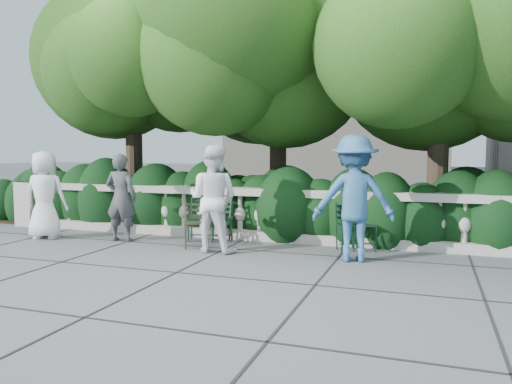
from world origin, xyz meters
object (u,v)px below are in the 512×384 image
(person_woman_grey, at_px, (121,198))
(chair_c, at_px, (222,243))
(person_casual_man, at_px, (213,199))
(person_older_blue, at_px, (354,198))
(person_businessman, at_px, (45,195))
(chair_d, at_px, (352,253))
(chair_b, at_px, (213,243))
(chair_a, at_px, (198,243))
(chair_e, at_px, (365,252))
(chair_weathered, at_px, (196,249))

(person_woman_grey, bearing_deg, chair_c, -172.32)
(person_casual_man, xyz_separation_m, person_older_blue, (2.36, 0.08, 0.08))
(person_businessman, xyz_separation_m, person_casual_man, (3.60, -0.06, 0.05))
(chair_d, relative_size, person_businessman, 0.49)
(chair_c, bearing_deg, person_businessman, 171.10)
(chair_b, xyz_separation_m, person_woman_grey, (-1.74, -0.36, 0.83))
(chair_b, relative_size, person_casual_man, 0.46)
(chair_a, relative_size, chair_d, 1.00)
(chair_e, bearing_deg, chair_b, 170.04)
(chair_c, distance_m, person_woman_grey, 2.09)
(chair_e, bearing_deg, person_casual_man, -174.61)
(person_woman_grey, bearing_deg, person_businessman, 2.72)
(chair_a, height_order, person_older_blue, person_older_blue)
(chair_d, bearing_deg, chair_c, 151.30)
(chair_c, height_order, person_casual_man, person_casual_man)
(person_casual_man, distance_m, person_older_blue, 2.36)
(chair_weathered, bearing_deg, chair_e, -10.78)
(chair_a, height_order, person_woman_grey, person_woman_grey)
(person_businessman, bearing_deg, chair_d, 174.53)
(person_businessman, distance_m, person_older_blue, 5.96)
(person_businessman, height_order, person_woman_grey, person_businessman)
(chair_e, distance_m, person_woman_grey, 4.60)
(chair_b, bearing_deg, chair_c, 47.80)
(chair_a, xyz_separation_m, person_older_blue, (2.96, -0.56, 0.98))
(chair_d, relative_size, chair_weathered, 1.00)
(chair_e, xyz_separation_m, person_older_blue, (-0.10, -0.71, 0.98))
(chair_a, relative_size, person_woman_grey, 0.51)
(person_woman_grey, xyz_separation_m, person_casual_man, (2.04, -0.31, 0.08))
(chair_b, xyz_separation_m, person_older_blue, (2.66, -0.59, 0.98))
(chair_e, xyz_separation_m, person_woman_grey, (-4.50, -0.48, 0.83))
(chair_a, xyz_separation_m, chair_weathered, (0.24, -0.58, 0.00))
(chair_e, height_order, person_woman_grey, person_woman_grey)
(chair_e, relative_size, person_woman_grey, 0.51)
(chair_a, distance_m, chair_e, 3.06)
(chair_b, relative_size, person_older_blue, 0.43)
(chair_e, bearing_deg, chair_weathered, -177.94)
(chair_d, distance_m, chair_e, 0.22)
(person_woman_grey, relative_size, person_older_blue, 0.84)
(chair_weathered, distance_m, person_older_blue, 2.89)
(chair_a, xyz_separation_m, person_businessman, (-3.00, -0.58, 0.86))
(person_businessman, distance_m, person_woman_grey, 1.58)
(person_woman_grey, bearing_deg, chair_a, -173.43)
(person_casual_man, bearing_deg, chair_c, -74.85)
(chair_b, bearing_deg, chair_d, 8.01)
(chair_c, bearing_deg, chair_b, -160.69)
(chair_c, distance_m, chair_e, 2.63)
(person_casual_man, height_order, person_older_blue, person_older_blue)
(person_businessman, bearing_deg, person_older_blue, 168.59)
(chair_weathered, xyz_separation_m, person_casual_man, (0.36, -0.06, 0.91))
(chair_a, relative_size, person_businessman, 0.49)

